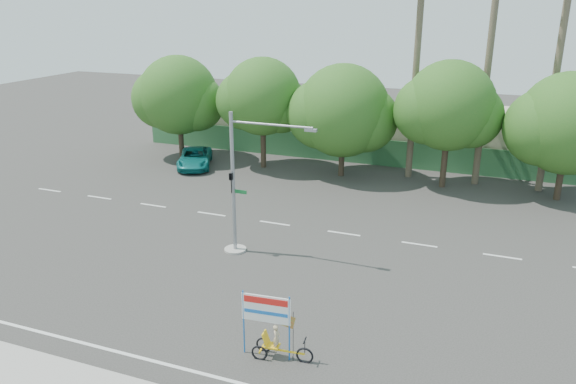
% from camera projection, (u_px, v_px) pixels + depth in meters
% --- Properties ---
extents(ground, '(120.00, 120.00, 0.00)m').
position_uv_depth(ground, '(247.00, 297.00, 23.68)').
color(ground, '#33302D').
rests_on(ground, ground).
extents(fence, '(38.00, 0.08, 2.00)m').
position_uv_depth(fence, '(367.00, 151.00, 42.32)').
color(fence, '#336B3D').
rests_on(fence, ground).
extents(building_left, '(12.00, 8.00, 4.00)m').
position_uv_depth(building_left, '(268.00, 117.00, 49.35)').
color(building_left, beige).
rests_on(building_left, ground).
extents(building_right, '(14.00, 8.00, 3.60)m').
position_uv_depth(building_right, '(482.00, 137.00, 43.32)').
color(building_right, beige).
rests_on(building_right, ground).
extents(tree_far_left, '(7.14, 6.00, 7.96)m').
position_uv_depth(tree_far_left, '(178.00, 98.00, 42.75)').
color(tree_far_left, '#473828').
rests_on(tree_far_left, ground).
extents(tree_left, '(6.66, 5.60, 8.07)m').
position_uv_depth(tree_left, '(262.00, 99.00, 40.29)').
color(tree_left, '#473828').
rests_on(tree_left, ground).
extents(tree_center, '(7.62, 6.40, 7.85)m').
position_uv_depth(tree_center, '(342.00, 113.00, 38.46)').
color(tree_center, '#473828').
rests_on(tree_center, ground).
extents(tree_right, '(6.90, 5.80, 8.36)m').
position_uv_depth(tree_right, '(448.00, 109.00, 35.83)').
color(tree_right, '#473828').
rests_on(tree_right, ground).
extents(tree_far_right, '(7.38, 6.20, 7.94)m').
position_uv_depth(tree_far_right, '(568.00, 127.00, 33.66)').
color(tree_far_right, '#473828').
rests_on(tree_far_right, ground).
extents(palm_tall, '(3.73, 3.79, 17.45)m').
position_uv_depth(palm_tall, '(493.00, 23.00, 34.75)').
color(palm_tall, '#70604C').
rests_on(palm_tall, ground).
extents(palm_mid, '(3.73, 3.79, 15.45)m').
position_uv_depth(palm_mid, '(561.00, 43.00, 33.75)').
color(palm_mid, '#70604C').
rests_on(palm_mid, ground).
extents(palm_short, '(3.73, 3.79, 14.45)m').
position_uv_depth(palm_short, '(418.00, 48.00, 36.80)').
color(palm_short, '#70604C').
rests_on(palm_short, ground).
extents(traffic_signal, '(4.72, 1.10, 7.00)m').
position_uv_depth(traffic_signal, '(239.00, 196.00, 26.98)').
color(traffic_signal, gray).
rests_on(traffic_signal, ground).
extents(trike_billboard, '(2.56, 0.67, 2.52)m').
position_uv_depth(trike_billboard, '(273.00, 332.00, 19.38)').
color(trike_billboard, black).
rests_on(trike_billboard, ground).
extents(pickup_truck, '(4.08, 5.41, 1.37)m').
position_uv_depth(pickup_truck, '(195.00, 158.00, 41.73)').
color(pickup_truck, '#10716F').
rests_on(pickup_truck, ground).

